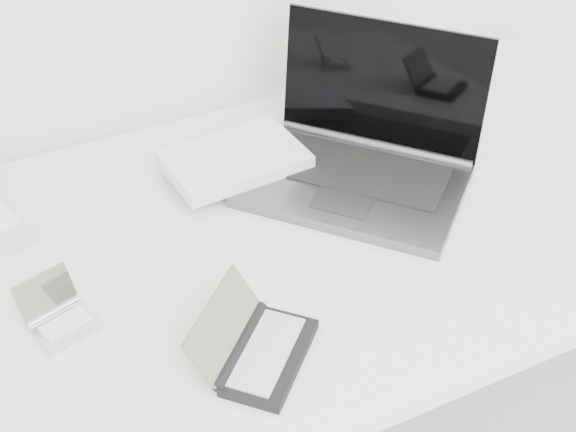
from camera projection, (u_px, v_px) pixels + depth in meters
name	position (u px, v px, depth m)	size (l,w,h in m)	color
desk	(293.00, 247.00, 1.37)	(1.60, 0.80, 0.73)	white
laptop_large	(329.00, 157.00, 1.42)	(0.54, 0.47, 0.25)	#595C5E
pda_silver	(60.00, 317.00, 1.15)	(0.11, 0.11, 0.07)	silver
palmtop_charcoal	(257.00, 349.00, 1.10)	(0.21, 0.21, 0.08)	black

